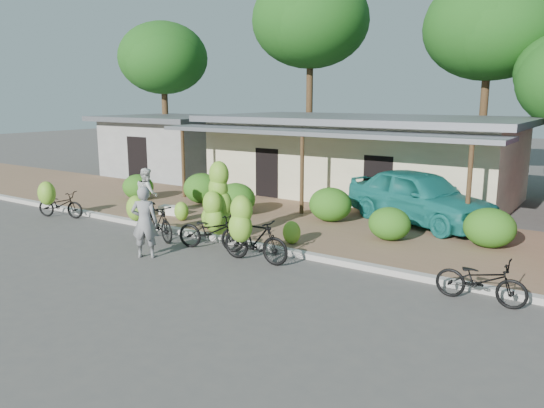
% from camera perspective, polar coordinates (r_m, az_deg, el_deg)
% --- Properties ---
extents(ground, '(100.00, 100.00, 0.00)m').
position_cam_1_polar(ground, '(13.97, -9.89, -5.97)').
color(ground, '#4C4947').
rests_on(ground, ground).
extents(sidewalk, '(60.00, 6.00, 0.12)m').
position_cam_1_polar(sidewalk, '(17.74, 1.36, -1.84)').
color(sidewalk, brown).
rests_on(sidewalk, ground).
extents(curb, '(60.00, 0.25, 0.15)m').
position_cam_1_polar(curb, '(15.38, -4.72, -3.91)').
color(curb, '#A8A399').
rests_on(curb, ground).
extents(shop_main, '(13.00, 8.50, 3.35)m').
position_cam_1_polar(shop_main, '(22.61, 9.59, 5.16)').
color(shop_main, beige).
rests_on(shop_main, ground).
extents(shop_grey, '(7.00, 6.00, 3.15)m').
position_cam_1_polar(shop_grey, '(29.00, -10.64, 6.28)').
color(shop_grey, '#989893').
rests_on(shop_grey, ground).
extents(tree_back_left, '(5.23, 5.11, 8.37)m').
position_cam_1_polar(tree_back_left, '(32.37, -11.74, 15.27)').
color(tree_back_left, '#513E20').
rests_on(tree_back_left, ground).
extents(tree_far_center, '(6.29, 6.26, 10.62)m').
position_cam_1_polar(tree_far_center, '(29.99, 3.95, 19.25)').
color(tree_far_center, '#513E20').
rests_on(tree_far_center, ground).
extents(tree_center_right, '(5.95, 5.89, 9.55)m').
position_cam_1_polar(tree_center_right, '(27.00, 22.06, 17.37)').
color(tree_center_right, '#513E20').
rests_on(tree_center_right, ground).
extents(hedge_0, '(1.28, 1.15, 1.00)m').
position_cam_1_polar(hedge_0, '(21.75, -14.21, 1.79)').
color(hedge_0, '#255513').
rests_on(hedge_0, sidewalk).
extents(hedge_1, '(1.48, 1.33, 1.15)m').
position_cam_1_polar(hedge_1, '(20.51, -7.55, 1.69)').
color(hedge_1, '#255513').
rests_on(hedge_1, sidewalk).
extents(hedge_2, '(1.41, 1.27, 1.10)m').
position_cam_1_polar(hedge_2, '(18.39, -3.92, 0.56)').
color(hedge_2, '#255513').
rests_on(hedge_2, sidewalk).
extents(hedge_3, '(1.43, 1.29, 1.12)m').
position_cam_1_polar(hedge_3, '(17.46, 6.29, -0.05)').
color(hedge_3, '#255513').
rests_on(hedge_3, sidewalk).
extents(hedge_4, '(1.21, 1.09, 0.95)m').
position_cam_1_polar(hedge_4, '(15.47, 12.52, -2.08)').
color(hedge_4, '#255513').
rests_on(hedge_4, sidewalk).
extents(hedge_5, '(1.38, 1.24, 1.08)m').
position_cam_1_polar(hedge_5, '(15.53, 22.36, -2.38)').
color(hedge_5, '#255513').
rests_on(hedge_5, sidewalk).
extents(bike_far_left, '(1.86, 1.46, 1.37)m').
position_cam_1_polar(bike_far_left, '(19.73, -22.08, 0.19)').
color(bike_far_left, black).
rests_on(bike_far_left, ground).
extents(bike_left, '(1.87, 1.40, 1.40)m').
position_cam_1_polar(bike_left, '(15.84, -12.57, -1.63)').
color(bike_left, black).
rests_on(bike_left, ground).
extents(bike_center, '(2.09, 1.41, 2.40)m').
position_cam_1_polar(bike_center, '(14.78, -6.19, -1.36)').
color(bike_center, black).
rests_on(bike_center, ground).
extents(bike_right, '(1.94, 1.22, 1.83)m').
position_cam_1_polar(bike_right, '(13.28, -2.22, -3.32)').
color(bike_right, black).
rests_on(bike_right, ground).
extents(bike_far_right, '(1.82, 0.64, 0.95)m').
position_cam_1_polar(bike_far_right, '(11.70, 21.55, -7.63)').
color(bike_far_right, black).
rests_on(bike_far_right, ground).
extents(loose_banana_a, '(0.50, 0.43, 0.63)m').
position_cam_1_polar(loose_banana_a, '(17.74, -9.73, -0.77)').
color(loose_banana_a, '#77A82A').
rests_on(loose_banana_a, sidewalk).
extents(loose_banana_b, '(0.55, 0.47, 0.69)m').
position_cam_1_polar(loose_banana_b, '(16.49, -6.71, -1.50)').
color(loose_banana_b, '#77A82A').
rests_on(loose_banana_b, sidewalk).
extents(loose_banana_c, '(0.52, 0.44, 0.65)m').
position_cam_1_polar(loose_banana_c, '(14.74, 2.13, -3.07)').
color(loose_banana_c, '#77A82A').
rests_on(loose_banana_c, sidewalk).
extents(sack_near, '(0.90, 0.54, 0.30)m').
position_cam_1_polar(sack_near, '(18.73, -10.74, -0.67)').
color(sack_near, silver).
rests_on(sack_near, sidewalk).
extents(sack_far, '(0.80, 0.79, 0.28)m').
position_cam_1_polar(sack_far, '(18.82, -13.94, -0.78)').
color(sack_far, silver).
rests_on(sack_far, sidewalk).
extents(vendor, '(0.83, 0.75, 1.90)m').
position_cam_1_polar(vendor, '(14.15, -13.55, -1.91)').
color(vendor, gray).
rests_on(vendor, ground).
extents(bystander, '(1.04, 0.97, 1.70)m').
position_cam_1_polar(bystander, '(18.27, -13.30, 1.15)').
color(bystander, silver).
rests_on(bystander, sidewalk).
extents(teal_van, '(5.54, 3.89, 1.75)m').
position_cam_1_polar(teal_van, '(17.69, 15.54, 0.79)').
color(teal_van, '#1A7771').
rests_on(teal_van, sidewalk).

